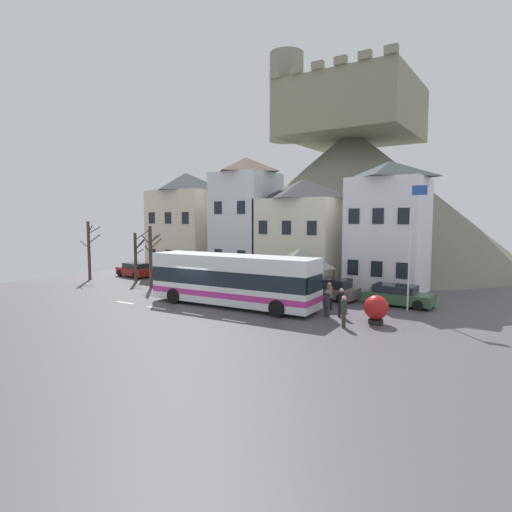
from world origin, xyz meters
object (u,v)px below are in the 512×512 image
pedestrian_01 (344,310)px  bare_tree_01 (151,255)px  parked_car_03 (330,289)px  public_bench (309,290)px  hilltop_castle (351,192)px  parked_car_01 (135,270)px  flagpole (411,239)px  bus_shelter (301,258)px  harbour_buoy (376,308)px  townhouse_01 (246,219)px  townhouse_02 (303,232)px  parked_car_00 (398,295)px  parked_car_02 (222,278)px  pedestrian_03 (327,302)px  townhouse_03 (388,228)px  transit_bus (232,281)px  parked_car_04 (183,273)px  pedestrian_02 (341,301)px  townhouse_00 (186,223)px  pedestrian_00 (329,294)px  bare_tree_02 (136,256)px  bare_tree_00 (89,249)px

pedestrian_01 → bare_tree_01: bearing=169.6°
parked_car_03 → public_bench: bearing=-2.9°
hilltop_castle → bare_tree_01: bearing=-105.2°
parked_car_01 → flagpole: 25.80m
bus_shelter → harbour_buoy: 7.05m
townhouse_01 → townhouse_02: size_ratio=1.25×
townhouse_02 → parked_car_00: bearing=-27.2°
townhouse_01 → parked_car_02: bearing=-81.9°
parked_car_00 → pedestrian_03: (-2.51, -5.39, 0.20)m
parked_car_01 → pedestrian_01: 24.61m
townhouse_03 → bare_tree_01: 18.67m
townhouse_01 → townhouse_02: (5.67, 0.33, -1.10)m
parked_car_01 → parked_car_00: bearing=-172.5°
townhouse_01 → parked_car_02: (0.64, -4.51, -4.87)m
transit_bus → parked_car_02: transit_bus is taller
bus_shelter → parked_car_02: bus_shelter is taller
townhouse_03 → parked_car_04: bearing=-166.4°
transit_bus → parked_car_04: bearing=145.0°
parked_car_01 → flagpole: flagpole is taller
bus_shelter → pedestrian_02: size_ratio=2.18×
townhouse_03 → pedestrian_02: townhouse_03 is taller
townhouse_00 → pedestrian_03: (19.84, -9.84, -4.21)m
pedestrian_00 → flagpole: (4.16, 2.33, 3.41)m
pedestrian_02 → bare_tree_02: bearing=172.8°
parked_car_04 → pedestrian_03: (16.55, -5.72, 0.19)m
townhouse_03 → pedestrian_00: bearing=-98.1°
transit_bus → pedestrian_00: 6.12m
parked_car_00 → harbour_buoy: size_ratio=2.78×
pedestrian_01 → bare_tree_00: 25.84m
townhouse_00 → bare_tree_02: 7.55m
townhouse_01 → flagpole: (15.98, -5.73, -1.16)m
townhouse_01 → bare_tree_02: size_ratio=2.41×
transit_bus → parked_car_00: bearing=31.7°
parked_car_04 → flagpole: flagpole is taller
pedestrian_02 → flagpole: bearing=53.8°
pedestrian_01 → bare_tree_02: bare_tree_02 is taller
bus_shelter → bare_tree_01: 12.96m
bare_tree_00 → parked_car_04: bearing=30.5°
townhouse_03 → flagpole: townhouse_03 is taller
transit_bus → pedestrian_01: 7.99m
public_bench → townhouse_03: bearing=48.4°
hilltop_castle → harbour_buoy: 30.75m
transit_bus → bare_tree_02: size_ratio=2.49×
pedestrian_01 → townhouse_03: bearing=95.8°
pedestrian_03 → bare_tree_01: bearing=174.5°
pedestrian_00 → parked_car_04: bearing=166.1°
parked_car_01 → pedestrian_03: (21.98, -4.98, 0.20)m
parked_car_01 → parked_car_02: (10.18, 0.34, 0.01)m
pedestrian_00 → bare_tree_02: bare_tree_02 is taller
townhouse_01 → harbour_buoy: 18.84m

